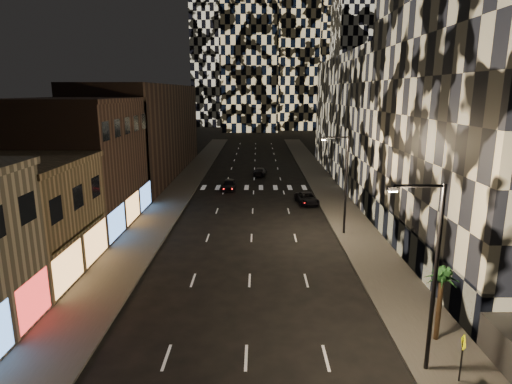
{
  "coord_description": "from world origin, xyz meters",
  "views": [
    {
      "loc": [
        0.59,
        -7.93,
        13.0
      ],
      "look_at": [
        0.45,
        21.77,
        6.0
      ],
      "focal_mm": 30.0,
      "sensor_mm": 36.0,
      "label": 1
    }
  ],
  "objects_px": {
    "streetlight_near": "(431,266)",
    "ped_sign": "(462,350)",
    "streetlight_far": "(344,178)",
    "car_dark_rightlane": "(307,199)",
    "car_dark_oncoming": "(260,172)",
    "car_dark_midlane": "(229,185)",
    "palm_tree": "(442,281)"
  },
  "relations": [
    {
      "from": "streetlight_near",
      "to": "car_dark_midlane",
      "type": "relative_size",
      "value": 2.03
    },
    {
      "from": "streetlight_near",
      "to": "ped_sign",
      "type": "relative_size",
      "value": 3.86
    },
    {
      "from": "streetlight_near",
      "to": "car_dark_rightlane",
      "type": "height_order",
      "value": "streetlight_near"
    },
    {
      "from": "ped_sign",
      "to": "car_dark_midlane",
      "type": "bearing_deg",
      "value": 124.46
    },
    {
      "from": "streetlight_far",
      "to": "car_dark_rightlane",
      "type": "xyz_separation_m",
      "value": [
        -1.97,
        11.09,
        -4.69
      ]
    },
    {
      "from": "car_dark_oncoming",
      "to": "palm_tree",
      "type": "distance_m",
      "value": 47.14
    },
    {
      "from": "streetlight_near",
      "to": "car_dark_oncoming",
      "type": "bearing_deg",
      "value": 98.68
    },
    {
      "from": "ped_sign",
      "to": "car_dark_rightlane",
      "type": "bearing_deg",
      "value": 112.05
    },
    {
      "from": "streetlight_near",
      "to": "ped_sign",
      "type": "height_order",
      "value": "streetlight_near"
    },
    {
      "from": "streetlight_near",
      "to": "car_dark_midlane",
      "type": "bearing_deg",
      "value": 106.93
    },
    {
      "from": "streetlight_near",
      "to": "streetlight_far",
      "type": "relative_size",
      "value": 1.0
    },
    {
      "from": "car_dark_rightlane",
      "to": "ped_sign",
      "type": "distance_m",
      "value": 32.19
    },
    {
      "from": "ped_sign",
      "to": "palm_tree",
      "type": "distance_m",
      "value": 3.87
    },
    {
      "from": "streetlight_far",
      "to": "car_dark_midlane",
      "type": "xyz_separation_m",
      "value": [
        -11.66,
        18.3,
        -4.6
      ]
    },
    {
      "from": "car_dark_midlane",
      "to": "car_dark_rightlane",
      "type": "xyz_separation_m",
      "value": [
        9.69,
        -7.21,
        -0.09
      ]
    },
    {
      "from": "ped_sign",
      "to": "palm_tree",
      "type": "height_order",
      "value": "palm_tree"
    },
    {
      "from": "car_dark_oncoming",
      "to": "ped_sign",
      "type": "xyz_separation_m",
      "value": [
        8.83,
        -49.57,
        1.06
      ]
    },
    {
      "from": "streetlight_far",
      "to": "car_dark_rightlane",
      "type": "distance_m",
      "value": 12.2
    },
    {
      "from": "streetlight_near",
      "to": "palm_tree",
      "type": "distance_m",
      "value": 3.57
    },
    {
      "from": "palm_tree",
      "to": "car_dark_oncoming",
      "type": "bearing_deg",
      "value": 101.23
    },
    {
      "from": "car_dark_midlane",
      "to": "palm_tree",
      "type": "relative_size",
      "value": 1.09
    },
    {
      "from": "streetlight_near",
      "to": "streetlight_far",
      "type": "height_order",
      "value": "same"
    },
    {
      "from": "car_dark_oncoming",
      "to": "palm_tree",
      "type": "height_order",
      "value": "palm_tree"
    },
    {
      "from": "car_dark_midlane",
      "to": "streetlight_far",
      "type": "bearing_deg",
      "value": -58.07
    },
    {
      "from": "streetlight_near",
      "to": "car_dark_rightlane",
      "type": "bearing_deg",
      "value": 93.63
    },
    {
      "from": "car_dark_midlane",
      "to": "ped_sign",
      "type": "xyz_separation_m",
      "value": [
        13.06,
        -39.2,
        0.95
      ]
    },
    {
      "from": "streetlight_far",
      "to": "car_dark_oncoming",
      "type": "xyz_separation_m",
      "value": [
        -7.43,
        28.66,
        -4.71
      ]
    },
    {
      "from": "streetlight_near",
      "to": "ped_sign",
      "type": "distance_m",
      "value": 4.01
    },
    {
      "from": "car_dark_oncoming",
      "to": "ped_sign",
      "type": "distance_m",
      "value": 50.36
    },
    {
      "from": "car_dark_oncoming",
      "to": "ped_sign",
      "type": "relative_size",
      "value": 1.89
    },
    {
      "from": "streetlight_far",
      "to": "car_dark_rightlane",
      "type": "bearing_deg",
      "value": 100.08
    },
    {
      "from": "car_dark_oncoming",
      "to": "palm_tree",
      "type": "xyz_separation_m",
      "value": [
        9.16,
        -46.15,
        2.86
      ]
    }
  ]
}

